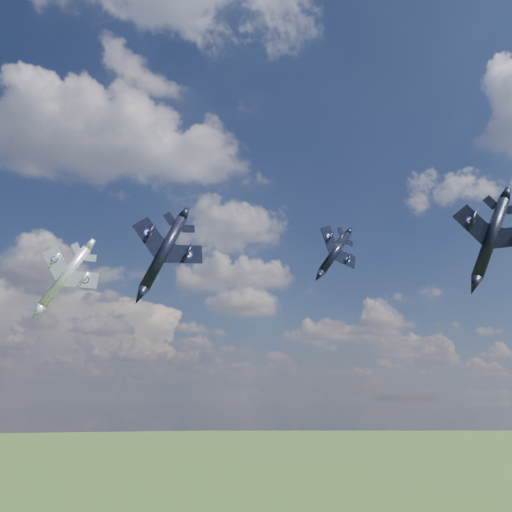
{
  "coord_description": "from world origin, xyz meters",
  "views": [
    {
      "loc": [
        -6.52,
        -57.29,
        62.75
      ],
      "look_at": [
        6.93,
        11.11,
        82.66
      ],
      "focal_mm": 35.0,
      "sensor_mm": 36.0,
      "label": 1
    }
  ],
  "objects": [
    {
      "name": "jet_lead_navy",
      "position": [
        -6.33,
        4.76,
        80.67
      ],
      "size": [
        12.51,
        15.78,
        7.0
      ],
      "primitive_type": null,
      "rotation": [
        0.0,
        0.42,
        0.13
      ],
      "color": "black"
    },
    {
      "name": "jet_right_navy",
      "position": [
        31.04,
        -8.35,
        80.75
      ],
      "size": [
        14.72,
        16.74,
        6.67
      ],
      "primitive_type": null,
      "rotation": [
        0.0,
        0.42,
        -0.38
      ],
      "color": "black"
    },
    {
      "name": "jet_high_navy",
      "position": [
        24.26,
        25.13,
        88.17
      ],
      "size": [
        14.9,
        17.39,
        8.99
      ],
      "primitive_type": null,
      "rotation": [
        0.0,
        0.68,
        0.39
      ],
      "color": "black"
    },
    {
      "name": "jet_left_silver",
      "position": [
        -21.26,
        22.9,
        81.05
      ],
      "size": [
        12.86,
        16.52,
        8.49
      ],
      "primitive_type": null,
      "rotation": [
        0.0,
        0.57,
        -0.14
      ],
      "color": "#B5B9C1"
    }
  ]
}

